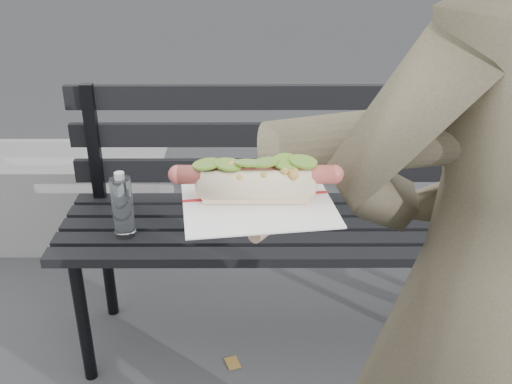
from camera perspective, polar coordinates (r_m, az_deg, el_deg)
park_bench at (r=1.95m, az=3.38°, el=-0.86°), size 1.50×0.44×0.88m
concrete_block at (r=2.88m, az=-20.28°, el=-0.38°), size 1.20×0.40×0.40m
person at (r=1.07m, az=21.45°, el=-9.68°), size 0.67×0.52×1.63m
held_hotdog at (r=0.85m, az=12.89°, el=4.02°), size 0.62×0.31×0.20m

